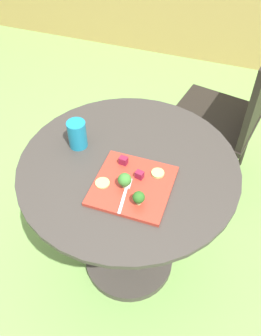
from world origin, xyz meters
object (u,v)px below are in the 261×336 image
patio_chair (234,110)px  fork (125,192)px  salad_plate (133,186)px  drinking_glass (77,136)px

patio_chair → fork: size_ratio=5.81×
salad_plate → fork: bearing=-106.3°
patio_chair → salad_plate: patio_chair is taller
salad_plate → fork: fork is taller
patio_chair → salad_plate: size_ratio=3.37×
drinking_glass → fork: size_ratio=0.72×
patio_chair → drinking_glass: bearing=-128.6°
patio_chair → fork: 0.93m
salad_plate → patio_chair: bearing=71.2°
drinking_glass → fork: bearing=-34.5°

